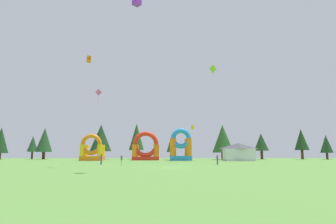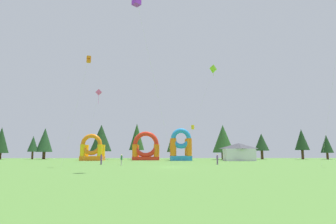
% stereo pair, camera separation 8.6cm
% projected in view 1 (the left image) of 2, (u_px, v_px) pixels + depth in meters
% --- Properties ---
extents(ground_plane, '(120.00, 120.00, 0.00)m').
position_uv_depth(ground_plane, '(170.00, 167.00, 35.01)').
color(ground_plane, '#548438').
extents(kite_pink_diamond, '(3.63, 2.57, 14.17)m').
position_uv_depth(kite_pink_diamond, '(98.00, 93.00, 56.63)').
color(kite_pink_diamond, '#EA599E').
rests_on(kite_pink_diamond, ground_plane).
extents(kite_yellow_box, '(0.72, 1.41, 7.19)m').
position_uv_depth(kite_yellow_box, '(193.00, 127.00, 56.12)').
color(kite_yellow_box, yellow).
rests_on(kite_yellow_box, ground_plane).
extents(kite_lime_diamond, '(7.60, 3.47, 20.17)m').
position_uv_depth(kite_lime_diamond, '(213.00, 70.00, 60.69)').
color(kite_lime_diamond, '#8CD826').
rests_on(kite_lime_diamond, ground_plane).
extents(kite_orange_box, '(2.89, 1.43, 14.42)m').
position_uv_depth(kite_orange_box, '(89.00, 60.00, 37.38)').
color(kite_orange_box, orange).
rests_on(kite_orange_box, ground_plane).
extents(kite_purple_box, '(4.46, 4.23, 17.70)m').
position_uv_depth(kite_purple_box, '(137.00, 0.00, 28.81)').
color(kite_purple_box, purple).
rests_on(kite_purple_box, ground_plane).
extents(person_near_camera, '(0.39, 0.39, 1.62)m').
position_uv_depth(person_near_camera, '(101.00, 158.00, 42.26)').
color(person_near_camera, '#724C8C').
rests_on(person_near_camera, ground_plane).
extents(person_midfield, '(0.35, 0.35, 1.55)m').
position_uv_depth(person_midfield, '(217.00, 158.00, 42.34)').
color(person_midfield, '#724C8C').
rests_on(person_midfield, ground_plane).
extents(person_left_edge, '(0.36, 0.36, 1.54)m').
position_uv_depth(person_left_edge, '(122.00, 159.00, 39.93)').
color(person_left_edge, silver).
rests_on(person_left_edge, ground_plane).
extents(inflatable_blue_arch, '(4.86, 4.76, 7.28)m').
position_uv_depth(inflatable_blue_arch, '(181.00, 148.00, 64.92)').
color(inflatable_blue_arch, '#268CD8').
rests_on(inflatable_blue_arch, ground_plane).
extents(inflatable_red_slide, '(5.00, 4.09, 6.01)m').
position_uv_depth(inflatable_red_slide, '(92.00, 151.00, 64.45)').
color(inflatable_red_slide, orange).
rests_on(inflatable_red_slide, ground_plane).
extents(inflatable_orange_dome, '(6.41, 4.68, 6.82)m').
position_uv_depth(inflatable_orange_dome, '(146.00, 150.00, 68.18)').
color(inflatable_orange_dome, red).
rests_on(inflatable_orange_dome, ground_plane).
extents(festival_tent, '(6.46, 3.93, 3.91)m').
position_uv_depth(festival_tent, '(239.00, 152.00, 63.00)').
color(festival_tent, silver).
rests_on(festival_tent, ground_plane).
extents(tree_row_0, '(4.11, 4.11, 8.68)m').
position_uv_depth(tree_row_0, '(1.00, 140.00, 76.81)').
color(tree_row_0, '#4C331E').
rests_on(tree_row_0, ground_plane).
extents(tree_row_1, '(2.81, 2.81, 6.39)m').
position_uv_depth(tree_row_1, '(33.00, 144.00, 77.99)').
color(tree_row_1, '#4C331E').
rests_on(tree_row_1, ground_plane).
extents(tree_row_2, '(4.41, 4.41, 8.70)m').
position_uv_depth(tree_row_2, '(44.00, 140.00, 79.53)').
color(tree_row_2, '#4C331E').
rests_on(tree_row_2, ground_plane).
extents(tree_row_3, '(5.96, 5.96, 9.62)m').
position_uv_depth(tree_row_3, '(101.00, 138.00, 79.30)').
color(tree_row_3, '#4C331E').
rests_on(tree_row_3, ground_plane).
extents(tree_row_4, '(4.27, 4.27, 10.07)m').
position_uv_depth(tree_row_4, '(137.00, 137.00, 80.76)').
color(tree_row_4, '#4C331E').
rests_on(tree_row_4, ground_plane).
extents(tree_row_5, '(2.65, 2.65, 6.52)m').
position_uv_depth(tree_row_5, '(172.00, 144.00, 76.98)').
color(tree_row_5, '#4C331E').
rests_on(tree_row_5, ground_plane).
extents(tree_row_6, '(5.70, 5.70, 9.27)m').
position_uv_depth(tree_row_6, '(223.00, 139.00, 76.24)').
color(tree_row_6, '#4C331E').
rests_on(tree_row_6, ground_plane).
extents(tree_row_7, '(3.95, 3.95, 7.09)m').
position_uv_depth(tree_row_7, '(261.00, 142.00, 78.43)').
color(tree_row_7, '#4C331E').
rests_on(tree_row_7, ground_plane).
extents(tree_row_8, '(3.84, 3.84, 8.32)m').
position_uv_depth(tree_row_8, '(301.00, 140.00, 78.94)').
color(tree_row_8, '#4C331E').
rests_on(tree_row_8, ground_plane).
extents(tree_row_9, '(3.22, 3.22, 6.59)m').
position_uv_depth(tree_row_9, '(326.00, 144.00, 76.65)').
color(tree_row_9, '#4C331E').
rests_on(tree_row_9, ground_plane).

